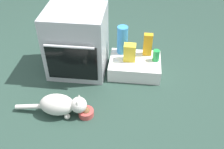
# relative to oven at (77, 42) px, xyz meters

# --- Properties ---
(ground) EXTENTS (8.00, 8.00, 0.00)m
(ground) POSITION_rel_oven_xyz_m (-0.03, -0.43, -0.33)
(ground) COLOR #284238
(oven) EXTENTS (0.57, 0.55, 0.67)m
(oven) POSITION_rel_oven_xyz_m (0.00, 0.00, 0.00)
(oven) COLOR #B7BABF
(oven) RESTS_ON ground
(pantry_cabinet) EXTENTS (0.52, 0.40, 0.15)m
(pantry_cabinet) POSITION_rel_oven_xyz_m (0.59, 0.01, -0.26)
(pantry_cabinet) COLOR white
(pantry_cabinet) RESTS_ON ground
(food_bowl) EXTENTS (0.13, 0.13, 0.09)m
(food_bowl) POSITION_rel_oven_xyz_m (0.20, -0.66, -0.30)
(food_bowl) COLOR #C64C47
(food_bowl) RESTS_ON ground
(cat) EXTENTS (0.64, 0.19, 0.21)m
(cat) POSITION_rel_oven_xyz_m (-0.01, -0.66, -0.22)
(cat) COLOR silver
(cat) RESTS_ON ground
(juice_carton) EXTENTS (0.09, 0.06, 0.24)m
(juice_carton) POSITION_rel_oven_xyz_m (0.71, 0.13, -0.07)
(juice_carton) COLOR orange
(juice_carton) RESTS_ON pantry_cabinet
(snack_bag) EXTENTS (0.12, 0.09, 0.18)m
(snack_bag) POSITION_rel_oven_xyz_m (0.53, 0.01, -0.10)
(snack_bag) COLOR yellow
(snack_bag) RESTS_ON pantry_cabinet
(water_bottle) EXTENTS (0.11, 0.11, 0.30)m
(water_bottle) POSITION_rel_oven_xyz_m (0.44, 0.14, -0.04)
(water_bottle) COLOR #388CD1
(water_bottle) RESTS_ON pantry_cabinet
(soda_can) EXTENTS (0.07, 0.07, 0.12)m
(soda_can) POSITION_rel_oven_xyz_m (0.80, 0.03, -0.13)
(soda_can) COLOR green
(soda_can) RESTS_ON pantry_cabinet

